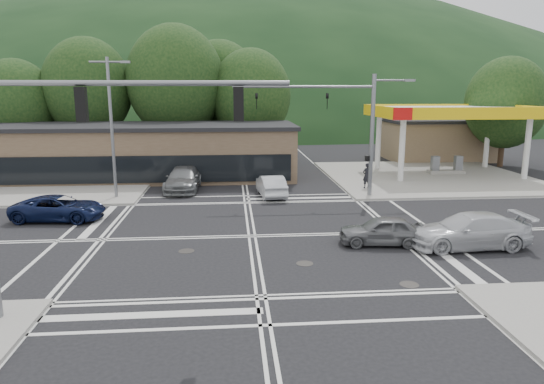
{
  "coord_description": "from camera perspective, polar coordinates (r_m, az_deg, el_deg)",
  "views": [
    {
      "loc": [
        -0.93,
        -22.71,
        7.02
      ],
      "look_at": [
        1.3,
        3.72,
        1.4
      ],
      "focal_mm": 32.0,
      "sensor_mm": 36.0,
      "label": 1
    }
  ],
  "objects": [
    {
      "name": "car_queue_a",
      "position": [
        32.44,
        -0.11,
        0.75
      ],
      "size": [
        1.89,
        4.46,
        1.43
      ],
      "primitive_type": "imported",
      "rotation": [
        0.0,
        0.0,
        3.23
      ],
      "color": "silver",
      "rests_on": "ground"
    },
    {
      "name": "tree_n_d",
      "position": [
        49.54,
        -27.85,
        9.23
      ],
      "size": [
        6.8,
        6.8,
        9.76
      ],
      "color": "#382619",
      "rests_on": "ground"
    },
    {
      "name": "car_queue_b",
      "position": [
        43.03,
        -0.0,
        3.62
      ],
      "size": [
        2.37,
        4.75,
        1.56
      ],
      "primitive_type": "imported",
      "rotation": [
        0.0,
        0.0,
        3.26
      ],
      "color": "beige",
      "rests_on": "ground"
    },
    {
      "name": "signal_mast_sw",
      "position": [
        15.62,
        -25.28,
        3.83
      ],
      "size": [
        9.14,
        0.28,
        8.0
      ],
      "color": "slate",
      "rests_on": "ground"
    },
    {
      "name": "gas_station_canopy",
      "position": [
        42.7,
        20.24,
        8.58
      ],
      "size": [
        12.32,
        8.34,
        5.75
      ],
      "color": "silver",
      "rests_on": "ground"
    },
    {
      "name": "car_northbound",
      "position": [
        34.98,
        -10.39,
        1.54
      ],
      "size": [
        2.49,
        5.68,
        1.62
      ],
      "primitive_type": "imported",
      "rotation": [
        0.0,
        0.0,
        -0.04
      ],
      "color": "slate",
      "rests_on": "ground"
    },
    {
      "name": "sidewalk_nw",
      "position": [
        40.85,
        -24.89,
        1.05
      ],
      "size": [
        16.0,
        16.0,
        0.15
      ],
      "primitive_type": "cube",
      "color": "gray",
      "rests_on": "ground"
    },
    {
      "name": "streetlight_nw",
      "position": [
        32.65,
        -18.28,
        7.9
      ],
      "size": [
        2.5,
        0.25,
        9.0
      ],
      "color": "slate",
      "rests_on": "ground"
    },
    {
      "name": "tree_n_b",
      "position": [
        46.99,
        -11.29,
        12.67
      ],
      "size": [
        9.0,
        9.0,
        12.98
      ],
      "color": "#382619",
      "rests_on": "ground"
    },
    {
      "name": "commercial_row",
      "position": [
        40.65,
        -14.84,
        4.47
      ],
      "size": [
        24.0,
        8.0,
        4.0
      ],
      "primitive_type": "cube",
      "color": "brown",
      "rests_on": "ground"
    },
    {
      "name": "tree_n_a",
      "position": [
        48.51,
        -20.88,
        11.34
      ],
      "size": [
        8.0,
        8.0,
        11.75
      ],
      "color": "#382619",
      "rests_on": "ground"
    },
    {
      "name": "signal_mast_ne",
      "position": [
        31.96,
        9.56,
        8.3
      ],
      "size": [
        11.65,
        0.3,
        8.0
      ],
      "color": "slate",
      "rests_on": "ground"
    },
    {
      "name": "tree_n_e",
      "position": [
        50.73,
        -6.16,
        12.03
      ],
      "size": [
        8.4,
        8.4,
        11.98
      ],
      "color": "#382619",
      "rests_on": "ground"
    },
    {
      "name": "hill_north",
      "position": [
        112.94,
        -4.39,
        8.36
      ],
      "size": [
        252.0,
        126.0,
        140.0
      ],
      "primitive_type": "ellipsoid",
      "color": "black",
      "rests_on": "ground"
    },
    {
      "name": "tree_n_c",
      "position": [
        46.76,
        -2.5,
        11.3
      ],
      "size": [
        7.6,
        7.6,
        10.87
      ],
      "color": "#382619",
      "rests_on": "ground"
    },
    {
      "name": "car_silver_east",
      "position": [
        23.64,
        22.16,
        -4.24
      ],
      "size": [
        5.43,
        2.28,
        1.57
      ],
      "primitive_type": "imported",
      "rotation": [
        0.0,
        0.0,
        -1.56
      ],
      "color": "silver",
      "rests_on": "ground"
    },
    {
      "name": "car_blue_west",
      "position": [
        28.91,
        -23.8,
        -1.74
      ],
      "size": [
        5.08,
        2.69,
        1.36
      ],
      "primitive_type": "imported",
      "rotation": [
        0.0,
        0.0,
        1.48
      ],
      "color": "#0C1537",
      "rests_on": "ground"
    },
    {
      "name": "car_grey_center",
      "position": [
        22.93,
        12.82,
        -4.43
      ],
      "size": [
        4.06,
        1.99,
        1.33
      ],
      "primitive_type": "imported",
      "rotation": [
        0.0,
        0.0,
        -1.68
      ],
      "color": "slate",
      "rests_on": "ground"
    },
    {
      "name": "tree_ne",
      "position": [
        49.47,
        25.82,
        9.42
      ],
      "size": [
        7.2,
        7.2,
        9.99
      ],
      "color": "#382619",
      "rests_on": "ground"
    },
    {
      "name": "ground",
      "position": [
        23.79,
        -2.37,
        -5.21
      ],
      "size": [
        120.0,
        120.0,
        0.0
      ],
      "primitive_type": "plane",
      "color": "black",
      "rests_on": "ground"
    },
    {
      "name": "convenience_store",
      "position": [
        52.36,
        18.87,
        5.71
      ],
      "size": [
        10.0,
        6.0,
        3.8
      ],
      "primitive_type": "cube",
      "color": "#846B4F",
      "rests_on": "ground"
    },
    {
      "name": "sidewalk_ne",
      "position": [
        41.53,
        17.83,
        1.75
      ],
      "size": [
        16.0,
        16.0,
        0.15
      ],
      "primitive_type": "cube",
      "color": "gray",
      "rests_on": "ground"
    },
    {
      "name": "pedestrian",
      "position": [
        34.99,
        11.08,
        1.91
      ],
      "size": [
        0.76,
        0.62,
        1.79
      ],
      "primitive_type": "imported",
      "rotation": [
        0.0,
        0.0,
        3.47
      ],
      "color": "black",
      "rests_on": "sidewalk_ne"
    }
  ]
}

